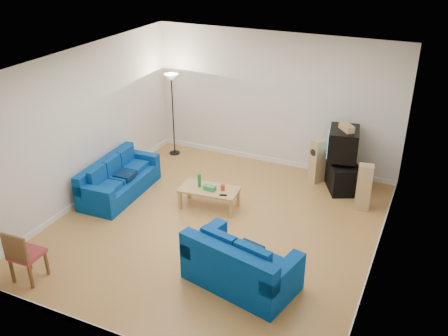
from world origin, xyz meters
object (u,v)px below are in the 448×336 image
at_px(coffee_table, 209,191).
at_px(television, 343,143).
at_px(sofa_loveseat, 239,268).
at_px(tv_stand, 341,175).
at_px(sofa_three_seat, 118,182).

xyz_separation_m(coffee_table, television, (2.24, 2.03, 0.67)).
height_order(sofa_loveseat, tv_stand, sofa_loveseat).
bearing_deg(television, coffee_table, -57.73).
distance_m(sofa_three_seat, television, 4.96).
height_order(coffee_table, tv_stand, tv_stand).
distance_m(sofa_loveseat, tv_stand, 4.12).
xyz_separation_m(sofa_three_seat, tv_stand, (4.35, 2.31, 0.02)).
bearing_deg(coffee_table, sofa_three_seat, -171.72).
bearing_deg(sofa_three_seat, sofa_loveseat, 61.65).
distance_m(coffee_table, television, 3.10).
relative_size(sofa_three_seat, sofa_loveseat, 1.06).
distance_m(sofa_loveseat, television, 4.20).
xyz_separation_m(sofa_loveseat, television, (0.70, 4.08, 0.72)).
distance_m(sofa_three_seat, coffee_table, 2.09).
bearing_deg(television, tv_stand, 49.43).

